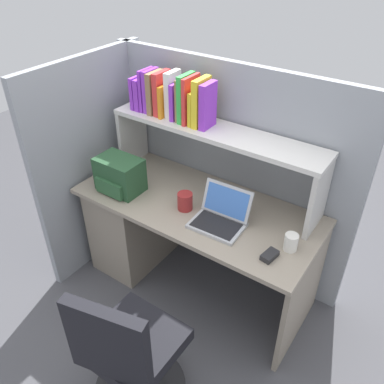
{
  "coord_description": "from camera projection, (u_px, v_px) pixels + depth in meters",
  "views": [
    {
      "loc": [
        1.16,
        -1.72,
        2.25
      ],
      "look_at": [
        0.0,
        -0.05,
        0.85
      ],
      "focal_mm": 37.46,
      "sensor_mm": 36.0,
      "label": 1
    }
  ],
  "objects": [
    {
      "name": "backpack",
      "position": [
        119.0,
        175.0,
        2.65
      ],
      "size": [
        0.3,
        0.23,
        0.23
      ],
      "color": "#264C2D",
      "rests_on": "desk"
    },
    {
      "name": "overhead_hutch",
      "position": [
        215.0,
        143.0,
        2.51
      ],
      "size": [
        1.44,
        0.28,
        0.45
      ],
      "color": "beige",
      "rests_on": "desk"
    },
    {
      "name": "cubicle_partition_left",
      "position": [
        96.0,
        163.0,
        2.91
      ],
      "size": [
        0.05,
        1.06,
        1.55
      ],
      "primitive_type": "cube",
      "color": "gray",
      "rests_on": "ground_plane"
    },
    {
      "name": "cubicle_partition_rear",
      "position": [
        227.0,
        172.0,
        2.81
      ],
      "size": [
        1.84,
        0.05,
        1.55
      ],
      "primitive_type": "cube",
      "color": "gray",
      "rests_on": "ground_plane"
    },
    {
      "name": "snack_canister",
      "position": [
        185.0,
        201.0,
        2.5
      ],
      "size": [
        0.1,
        0.1,
        0.11
      ],
      "primitive_type": "cylinder",
      "color": "maroon",
      "rests_on": "desk"
    },
    {
      "name": "paper_cup",
      "position": [
        291.0,
        242.0,
        2.19
      ],
      "size": [
        0.08,
        0.08,
        0.1
      ],
      "primitive_type": "cylinder",
      "color": "white",
      "rests_on": "desk"
    },
    {
      "name": "reference_books_on_shelf",
      "position": [
        173.0,
        97.0,
        2.52
      ],
      "size": [
        0.59,
        0.18,
        0.3
      ],
      "color": "purple",
      "rests_on": "overhead_hutch"
    },
    {
      "name": "desk",
      "position": [
        152.0,
        222.0,
        2.94
      ],
      "size": [
        1.6,
        0.7,
        0.73
      ],
      "color": "gray",
      "rests_on": "ground_plane"
    },
    {
      "name": "ground_plane",
      "position": [
        196.0,
        282.0,
        2.99
      ],
      "size": [
        8.0,
        8.0,
        0.0
      ],
      "primitive_type": "plane",
      "color": "#4C4C51"
    },
    {
      "name": "laptop",
      "position": [
        221.0,
        216.0,
        2.38
      ],
      "size": [
        0.32,
        0.28,
        0.22
      ],
      "color": "#B7BABF",
      "rests_on": "desk"
    },
    {
      "name": "office_chair",
      "position": [
        130.0,
        358.0,
        2.04
      ],
      "size": [
        0.52,
        0.53,
        0.93
      ],
      "rotation": [
        0.0,
        0.0,
        3.37
      ],
      "color": "black",
      "rests_on": "ground_plane"
    },
    {
      "name": "computer_mouse",
      "position": [
        270.0,
        255.0,
        2.16
      ],
      "size": [
        0.08,
        0.11,
        0.03
      ],
      "primitive_type": "cube",
      "rotation": [
        0.0,
        0.0,
        -0.16
      ],
      "color": "#262628",
      "rests_on": "desk"
    }
  ]
}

